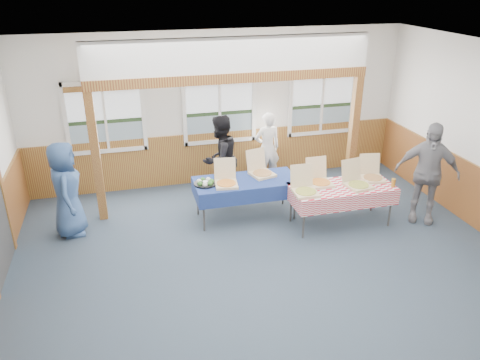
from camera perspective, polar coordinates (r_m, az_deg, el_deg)
The scene contains 25 objects.
floor at distance 7.45m, azimuth 3.54°, elevation -10.51°, with size 8.00×8.00×0.00m, color #26323E.
ceiling at distance 6.22m, azimuth 4.31°, elevation 14.53°, with size 8.00×8.00×0.00m, color white.
wall_back at distance 9.87m, azimuth -2.56°, elevation 8.66°, with size 8.00×8.00×0.00m, color silver.
wall_front at distance 4.02m, azimuth 20.59°, elevation -18.63°, with size 8.00×8.00×0.00m, color silver.
wainscot_back at distance 10.18m, azimuth -2.42°, elevation 2.92°, with size 7.98×0.05×1.10m, color brown.
window_left at distance 9.61m, azimuth -16.16°, elevation 7.79°, with size 1.56×0.10×1.46m.
window_mid at distance 9.81m, azimuth -2.52°, elevation 9.04°, with size 1.56×0.10×1.46m.
window_right at distance 10.52m, azimuth 10.00°, elevation 9.75°, with size 1.56×0.10×1.46m.
post_left at distance 8.66m, azimuth -17.13°, elevation 2.56°, with size 0.15×0.15×2.40m, color #5B2814.
post_right at distance 9.74m, azimuth 13.63°, elevation 5.34°, with size 0.15×0.15×2.40m, color #5B2814.
cross_beam at distance 8.52m, azimuth -0.91°, elevation 12.36°, with size 5.15×0.18×0.18m, color #5B2814.
table_left at distance 8.52m, azimuth 0.72°, elevation -0.33°, with size 2.04×1.44×0.76m.
table_right at distance 8.47m, azimuth 12.32°, elevation -1.07°, with size 1.99×1.40×0.76m.
pizza_box_a at distance 8.28m, azimuth -1.71°, elevation -0.16°, with size 0.44×0.52×0.42m.
pizza_box_b at distance 8.70m, azimuth 2.60°, elevation 1.06°, with size 0.51×0.57×0.44m.
pizza_box_c at distance 8.05m, azimuth 7.92°, elevation -1.15°, with size 0.42×0.50×0.44m.
pizza_box_d at distance 8.44m, azimuth 9.70°, elevation -0.04°, with size 0.39×0.48×0.43m.
pizza_box_e at distance 8.47m, azimuth 14.10°, elevation -0.35°, with size 0.48×0.55×0.44m.
pizza_box_f at distance 8.84m, azimuth 15.81°, elevation 0.50°, with size 0.45×0.52×0.41m.
veggie_tray at distance 8.33m, azimuth -4.25°, elevation -0.33°, with size 0.41×0.41×0.09m.
drink_glass at distance 8.63m, azimuth 18.19°, elevation -0.32°, with size 0.07×0.07×0.15m, color #A46A1B.
woman_white at distance 9.99m, azimuth 3.33°, elevation 3.91°, with size 0.57×0.37×1.57m, color white.
woman_black at distance 9.15m, azimuth -2.44°, elevation 2.60°, with size 0.85×0.66×1.74m, color black.
man_blue at distance 8.45m, azimuth -20.42°, elevation -1.09°, with size 0.83×0.54×1.69m, color #345182.
person_grey at distance 8.98m, azimuth 21.82°, elevation 0.82°, with size 1.10×0.46×1.87m, color gray.
Camera 1 is at (-1.99, -5.80, 4.23)m, focal length 35.00 mm.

